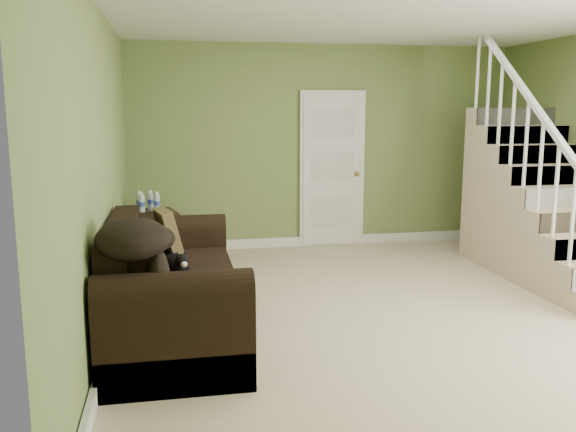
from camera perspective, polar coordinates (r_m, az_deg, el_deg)
name	(u,v)px	position (r m, az deg, el deg)	size (l,w,h in m)	color
floor	(397,310)	(5.64, 10.20, -8.68)	(5.00, 5.50, 0.01)	tan
ceiling	(407,9)	(5.40, 11.11, 18.43)	(5.00, 5.50, 0.01)	white
wall_back	(324,147)	(7.98, 3.40, 6.49)	(5.00, 0.04, 2.60)	olive
wall_left	(102,172)	(5.03, -17.02, 3.95)	(0.04, 5.50, 2.60)	olive
baseboard_back	(324,240)	(8.13, 3.36, -2.29)	(5.00, 0.04, 0.12)	white
baseboard_left	(114,322)	(5.29, -16.00, -9.50)	(0.04, 5.50, 0.12)	white
door	(332,169)	(7.99, 4.16, 4.36)	(0.86, 0.12, 2.02)	white
staircase	(540,215)	(7.23, 22.49, 0.09)	(1.00, 2.51, 2.82)	tan
sofa	(168,292)	(5.00, -11.18, -6.96)	(1.00, 2.32, 0.92)	black
side_table	(151,240)	(7.03, -12.66, -2.17)	(0.65, 0.65, 0.88)	black
cat	(176,264)	(4.93, -10.47, -4.39)	(0.28, 0.43, 0.21)	black
banana	(200,283)	(4.55, -8.19, -6.24)	(0.06, 0.21, 0.06)	yellow
throw_pillow	(168,231)	(5.65, -11.15, -1.36)	(0.10, 0.40, 0.40)	#49311D
throw_blanket	(133,239)	(4.12, -14.31, -2.11)	(0.48, 0.63, 0.26)	black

